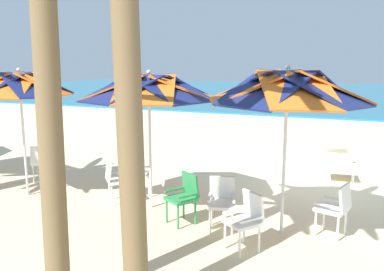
% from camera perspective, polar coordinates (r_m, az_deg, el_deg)
% --- Properties ---
extents(ground_plane, '(80.00, 80.00, 0.00)m').
position_cam_1_polar(ground_plane, '(9.52, 18.21, -6.77)').
color(ground_plane, beige).
extents(sea, '(80.00, 36.00, 0.10)m').
position_cam_1_polar(sea, '(38.47, 21.65, 5.60)').
color(sea, teal).
rests_on(sea, ground).
extents(surf_foam, '(80.00, 0.70, 0.01)m').
position_cam_1_polar(surf_foam, '(20.26, 20.64, 1.96)').
color(surf_foam, white).
rests_on(surf_foam, ground).
extents(beach_umbrella_0, '(2.52, 2.52, 2.69)m').
position_cam_1_polar(beach_umbrella_0, '(6.22, 13.49, 6.55)').
color(beach_umbrella_0, silver).
rests_on(beach_umbrella_0, ground).
extents(plastic_chair_0, '(0.54, 0.57, 0.87)m').
position_cam_1_polar(plastic_chair_0, '(6.65, 4.28, -9.15)').
color(plastic_chair_0, white).
rests_on(plastic_chair_0, ground).
extents(plastic_chair_1, '(0.57, 0.55, 0.87)m').
position_cam_1_polar(plastic_chair_1, '(6.73, 19.92, -9.52)').
color(plastic_chair_1, white).
rests_on(plastic_chair_1, ground).
extents(plastic_chair_2, '(0.62, 0.63, 0.87)m').
position_cam_1_polar(plastic_chair_2, '(5.96, 7.74, -11.57)').
color(plastic_chair_2, white).
rests_on(plastic_chair_2, ground).
extents(beach_umbrella_1, '(2.57, 2.57, 2.59)m').
position_cam_1_polar(beach_umbrella_1, '(7.29, -6.18, 6.73)').
color(beach_umbrella_1, silver).
rests_on(beach_umbrella_1, ground).
extents(plastic_chair_3, '(0.61, 0.59, 0.87)m').
position_cam_1_polar(plastic_chair_3, '(8.34, -7.87, -5.18)').
color(plastic_chair_3, white).
rests_on(plastic_chair_3, ground).
extents(plastic_chair_4, '(0.63, 0.63, 0.87)m').
position_cam_1_polar(plastic_chair_4, '(7.98, -10.88, -5.99)').
color(plastic_chair_4, white).
rests_on(plastic_chair_4, ground).
extents(plastic_chair_5, '(0.61, 0.62, 0.87)m').
position_cam_1_polar(plastic_chair_5, '(6.86, -1.13, -8.51)').
color(plastic_chair_5, '#2D8C4C').
rests_on(plastic_chair_5, ground).
extents(beach_umbrella_2, '(2.07, 2.07, 2.62)m').
position_cam_1_polar(beach_umbrella_2, '(8.67, -23.44, 6.54)').
color(beach_umbrella_2, silver).
rests_on(beach_umbrella_2, ground).
extents(plastic_chair_6, '(0.59, 0.61, 0.87)m').
position_cam_1_polar(plastic_chair_6, '(9.81, -20.69, -3.42)').
color(plastic_chair_6, white).
rests_on(plastic_chair_6, ground).
extents(sun_lounger_1, '(0.87, 2.20, 0.62)m').
position_cam_1_polar(sun_lounger_1, '(10.73, 20.27, -3.43)').
color(sun_lounger_1, white).
rests_on(sun_lounger_1, ground).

